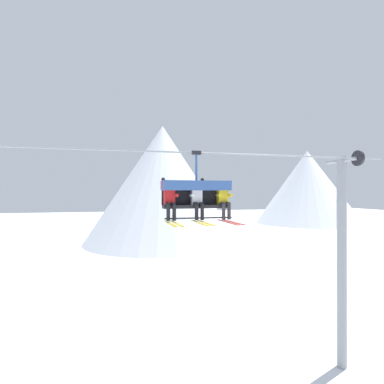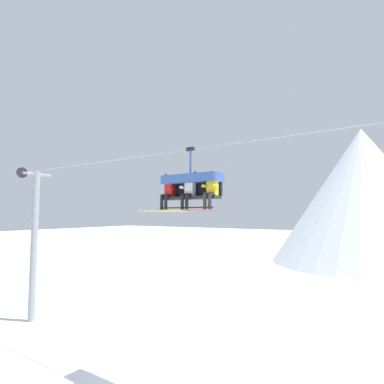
{
  "view_description": "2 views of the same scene",
  "coord_description": "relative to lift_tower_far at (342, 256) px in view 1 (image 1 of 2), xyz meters",
  "views": [
    {
      "loc": [
        -0.47,
        -9.75,
        6.67
      ],
      "look_at": [
        1.72,
        -0.91,
        6.7
      ],
      "focal_mm": 28.0,
      "sensor_mm": 36.0,
      "label": 1
    },
    {
      "loc": [
        7.33,
        -9.2,
        5.71
      ],
      "look_at": [
        1.99,
        -0.87,
        6.45
      ],
      "focal_mm": 28.0,
      "sensor_mm": 36.0,
      "label": 2
    }
  ],
  "objects": [
    {
      "name": "skier_red",
      "position": [
        -6.83,
        -0.92,
        2.22
      ],
      "size": [
        0.48,
        1.7,
        1.34
      ],
      "color": "red"
    },
    {
      "name": "chairlift_chair",
      "position": [
        -5.98,
        -0.71,
        2.49
      ],
      "size": [
        2.12,
        0.74,
        2.08
      ],
      "color": "#232328"
    },
    {
      "name": "lift_tower_far",
      "position": [
        0.0,
        0.0,
        0.0
      ],
      "size": [
        0.36,
        1.88,
        8.2
      ],
      "color": "gray",
      "rests_on": "ground_plane"
    },
    {
      "name": "lift_cable",
      "position": [
        -8.34,
        -0.78,
        3.65
      ],
      "size": [
        18.68,
        0.05,
        0.05
      ],
      "color": "gray"
    },
    {
      "name": "skier_yellow",
      "position": [
        -5.13,
        -0.93,
        2.2
      ],
      "size": [
        0.46,
        1.7,
        1.23
      ],
      "color": "yellow"
    },
    {
      "name": "skier_white",
      "position": [
        -5.98,
        -0.92,
        2.22
      ],
      "size": [
        0.48,
        1.7,
        1.34
      ],
      "color": "silver"
    },
    {
      "name": "mountain_peak_central",
      "position": [
        32.03,
        47.91,
        3.69
      ],
      "size": [
        22.19,
        22.19,
        15.9
      ],
      "color": "white",
      "rests_on": "ground_plane"
    },
    {
      "name": "mountain_peak_west",
      "position": [
        -2.47,
        30.78,
        3.64
      ],
      "size": [
        20.8,
        20.8,
        15.8
      ],
      "color": "white",
      "rests_on": "ground_plane"
    }
  ]
}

